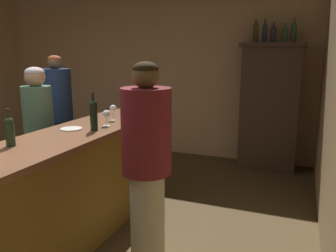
% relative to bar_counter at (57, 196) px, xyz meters
% --- Properties ---
extents(wall_back, '(5.74, 0.12, 2.90)m').
position_rel_bar_counter_xyz_m(wall_back, '(-0.70, 3.26, 0.94)').
color(wall_back, tan).
rests_on(wall_back, ground).
extents(bar_counter, '(0.66, 3.12, 1.00)m').
position_rel_bar_counter_xyz_m(bar_counter, '(0.00, 0.00, 0.00)').
color(bar_counter, brown).
rests_on(bar_counter, ground).
extents(display_cabinet, '(0.88, 0.47, 1.83)m').
position_rel_bar_counter_xyz_m(display_cabinet, '(1.44, 2.93, 0.44)').
color(display_cabinet, '#3C2A1E').
rests_on(display_cabinet, ground).
extents(wine_bottle_syrah, '(0.07, 0.07, 0.35)m').
position_rel_bar_counter_xyz_m(wine_bottle_syrah, '(0.15, 0.38, 0.65)').
color(wine_bottle_syrah, black).
rests_on(wine_bottle_syrah, bar_counter).
extents(wine_bottle_merlot, '(0.07, 0.07, 0.28)m').
position_rel_bar_counter_xyz_m(wine_bottle_merlot, '(-0.14, -0.29, 0.62)').
color(wine_bottle_merlot, '#1F331D').
rests_on(wine_bottle_merlot, bar_counter).
extents(wine_glass_front, '(0.07, 0.07, 0.15)m').
position_rel_bar_counter_xyz_m(wine_glass_front, '(0.14, 0.60, 0.60)').
color(wine_glass_front, white).
rests_on(wine_glass_front, bar_counter).
extents(wine_glass_rear, '(0.07, 0.07, 0.16)m').
position_rel_bar_counter_xyz_m(wine_glass_rear, '(0.06, 0.86, 0.62)').
color(wine_glass_rear, white).
rests_on(wine_glass_rear, bar_counter).
extents(cheese_plate, '(0.19, 0.19, 0.01)m').
position_rel_bar_counter_xyz_m(cheese_plate, '(-0.07, 0.34, 0.50)').
color(cheese_plate, white).
rests_on(cheese_plate, bar_counter).
extents(display_bottle_left, '(0.08, 0.08, 0.34)m').
position_rel_bar_counter_xyz_m(display_bottle_left, '(1.18, 2.93, 1.48)').
color(display_bottle_left, '#413416').
rests_on(display_bottle_left, display_cabinet).
extents(display_bottle_midleft, '(0.07, 0.07, 0.32)m').
position_rel_bar_counter_xyz_m(display_bottle_midleft, '(1.31, 2.93, 1.46)').
color(display_bottle_midleft, '#1E2C36').
rests_on(display_bottle_midleft, display_cabinet).
extents(display_bottle_center, '(0.07, 0.07, 0.30)m').
position_rel_bar_counter_xyz_m(display_bottle_center, '(1.42, 2.93, 1.45)').
color(display_bottle_center, '#26233B').
rests_on(display_bottle_center, display_cabinet).
extents(display_bottle_midright, '(0.07, 0.07, 0.29)m').
position_rel_bar_counter_xyz_m(display_bottle_midright, '(1.58, 2.93, 1.44)').
color(display_bottle_midright, '#2D5128').
rests_on(display_bottle_midright, display_cabinet).
extents(display_bottle_right, '(0.07, 0.07, 0.33)m').
position_rel_bar_counter_xyz_m(display_bottle_right, '(1.69, 2.93, 1.47)').
color(display_bottle_right, '#28472A').
rests_on(display_bottle_right, display_cabinet).
extents(patron_in_grey, '(0.37, 0.37, 1.66)m').
position_rel_bar_counter_xyz_m(patron_in_grey, '(-0.96, 1.25, 0.40)').
color(patron_in_grey, navy).
rests_on(patron_in_grey, ground).
extents(patron_in_navy, '(0.31, 0.31, 1.54)m').
position_rel_bar_counter_xyz_m(patron_in_navy, '(-0.71, 0.63, 0.37)').
color(patron_in_navy, '#24294F').
rests_on(patron_in_navy, ground).
extents(bartender, '(0.36, 0.36, 1.63)m').
position_rel_bar_counter_xyz_m(bartender, '(0.86, -0.04, 0.39)').
color(bartender, '#B1AD90').
rests_on(bartender, ground).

